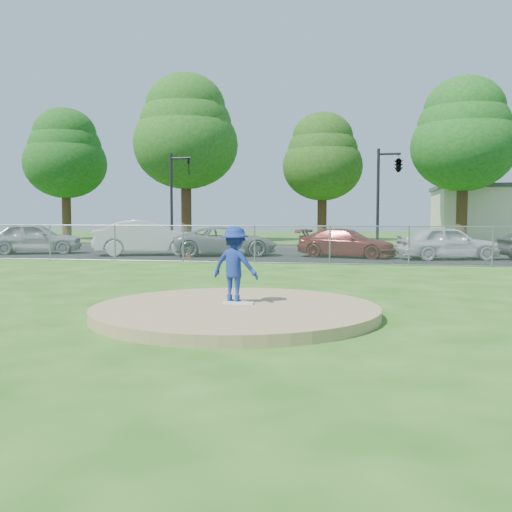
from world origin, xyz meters
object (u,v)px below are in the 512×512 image
Objects in this scene: tree_left at (186,131)px; traffic_signal_left at (175,191)px; parked_car_white at (148,238)px; traffic_signal_center at (396,166)px; traffic_cone at (188,251)px; parked_car_gray at (225,241)px; parked_car_pearl at (448,243)px; parked_car_silver at (35,238)px; pitcher at (235,265)px; tree_center at (322,156)px; tree_far_left at (65,153)px; tree_right at (464,134)px; parked_car_darkred at (346,243)px.

tree_left reaches higher than traffic_signal_left.
traffic_signal_center is at bearing -82.25° from parked_car_white.
parked_car_gray reaches higher than traffic_cone.
parked_car_silver is at bearing 74.58° from parked_car_pearl.
tree_center is at bearing -72.21° from pitcher.
parked_car_white reaches higher than parked_car_silver.
traffic_signal_left reaches higher than parked_car_white.
tree_far_left is 1.92× the size of traffic_signal_left.
tree_left is 19.20m from traffic_cone.
pitcher is at bearing 177.42° from parked_car_gray.
traffic_cone is at bearing -129.57° from tree_right.
tree_right is at bearing 29.38° from traffic_signal_left.
traffic_signal_center is (-5.03, -10.00, -3.04)m from tree_right.
traffic_cone is 2.03m from parked_car_gray.
traffic_signal_left is 1.09× the size of parked_car_white.
tree_center is at bearing -56.44° from parked_car_silver.
parked_car_white is at bearing 76.92° from parked_car_gray.
tree_far_left is 11.24m from tree_left.
parked_car_darkred is (2.51, -18.13, -5.81)m from tree_center.
tree_center is at bearing -27.19° from parked_car_gray.
tree_far_left is 17.20× the size of traffic_cone.
tree_far_left reaches higher than traffic_signal_left.
parked_car_silver is (-8.37, 1.10, 0.47)m from traffic_cone.
parked_car_darkred is at bearing 11.85° from traffic_cone.
traffic_signal_left is (13.24, -11.00, -3.70)m from tree_far_left.
traffic_signal_center is 1.31× the size of parked_car_pearl.
traffic_signal_center reaches higher than parked_car_pearl.
parked_car_darkred is (5.67, 0.05, -0.03)m from parked_car_gray.
tree_right is 20.83m from traffic_signal_left.
parked_car_gray is at bearing 105.95° from parked_car_darkred.
parked_car_darkred reaches higher than traffic_cone.
tree_far_left is 0.86× the size of tree_left.
pitcher is 0.30× the size of parked_car_gray.
tree_far_left is 33.58m from parked_car_pearl.
pitcher is 16.16m from parked_car_pearl.
parked_car_white reaches higher than pitcher.
parked_car_gray is (3.77, 0.28, -0.17)m from parked_car_white.
parked_car_gray is (1.39, 1.44, 0.37)m from traffic_cone.
parked_car_silver is at bearing 106.89° from parked_car_darkred.
tree_center reaches higher than parked_car_silver.
tree_far_left is 2.09× the size of parked_car_white.
parked_car_pearl is at bearing -111.47° from parked_car_white.
tree_far_left is at bearing 3.24° from parked_car_silver.
tree_center is at bearing 57.10° from traffic_signal_left.
parked_car_silver is at bearing -31.34° from pitcher.
tree_left is at bearing -9.52° from parked_car_white.
traffic_signal_left is at bearing -76.04° from tree_left.
tree_left reaches higher than parked_car_darkred.
tree_far_left is 2.40× the size of parked_car_darkred.
traffic_cone is 0.14× the size of parked_car_silver.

